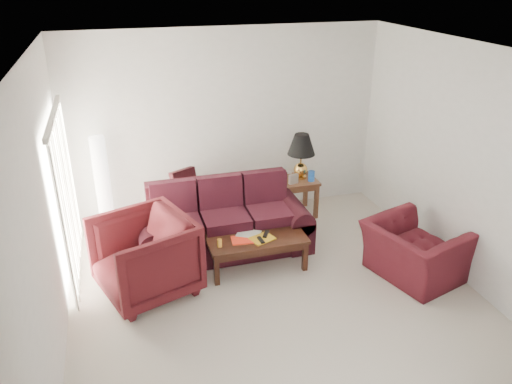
{
  "coord_description": "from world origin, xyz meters",
  "views": [
    {
      "loc": [
        -1.7,
        -4.95,
        3.82
      ],
      "look_at": [
        0.0,
        0.85,
        1.05
      ],
      "focal_mm": 35.0,
      "sensor_mm": 36.0,
      "label": 1
    }
  ],
  "objects_px": {
    "end_table": "(298,196)",
    "sofa": "(224,219)",
    "floor_lamp": "(103,187)",
    "armchair_left": "(145,257)",
    "armchair_right": "(413,252)",
    "coffee_table": "(256,251)"
  },
  "relations": [
    {
      "from": "end_table",
      "to": "coffee_table",
      "type": "distance_m",
      "value": 1.75
    },
    {
      "from": "end_table",
      "to": "armchair_right",
      "type": "xyz_separation_m",
      "value": [
        0.82,
        -2.15,
        0.06
      ]
    },
    {
      "from": "floor_lamp",
      "to": "armchair_left",
      "type": "xyz_separation_m",
      "value": [
        0.44,
        -1.69,
        -0.29
      ]
    },
    {
      "from": "sofa",
      "to": "coffee_table",
      "type": "xyz_separation_m",
      "value": [
        0.32,
        -0.55,
        -0.27
      ]
    },
    {
      "from": "end_table",
      "to": "floor_lamp",
      "type": "xyz_separation_m",
      "value": [
        -3.05,
        0.17,
        0.48
      ]
    },
    {
      "from": "floor_lamp",
      "to": "armchair_left",
      "type": "distance_m",
      "value": 1.77
    },
    {
      "from": "sofa",
      "to": "floor_lamp",
      "type": "height_order",
      "value": "floor_lamp"
    },
    {
      "from": "armchair_right",
      "to": "coffee_table",
      "type": "distance_m",
      "value": 2.09
    },
    {
      "from": "sofa",
      "to": "armchair_right",
      "type": "distance_m",
      "value": 2.62
    },
    {
      "from": "armchair_right",
      "to": "floor_lamp",
      "type": "bearing_deg",
      "value": 42.41
    },
    {
      "from": "sofa",
      "to": "end_table",
      "type": "height_order",
      "value": "sofa"
    },
    {
      "from": "end_table",
      "to": "coffee_table",
      "type": "bearing_deg",
      "value": -129.56
    },
    {
      "from": "end_table",
      "to": "floor_lamp",
      "type": "bearing_deg",
      "value": 176.81
    },
    {
      "from": "end_table",
      "to": "armchair_right",
      "type": "height_order",
      "value": "armchair_right"
    },
    {
      "from": "armchair_left",
      "to": "armchair_right",
      "type": "height_order",
      "value": "armchair_left"
    },
    {
      "from": "end_table",
      "to": "armchair_left",
      "type": "distance_m",
      "value": 3.02
    },
    {
      "from": "end_table",
      "to": "sofa",
      "type": "bearing_deg",
      "value": -150.76
    },
    {
      "from": "sofa",
      "to": "armchair_right",
      "type": "xyz_separation_m",
      "value": [
        2.24,
        -1.35,
        -0.13
      ]
    },
    {
      "from": "floor_lamp",
      "to": "armchair_right",
      "type": "bearing_deg",
      "value": -31.0
    },
    {
      "from": "floor_lamp",
      "to": "armchair_right",
      "type": "xyz_separation_m",
      "value": [
        3.86,
        -2.32,
        -0.43
      ]
    },
    {
      "from": "armchair_left",
      "to": "coffee_table",
      "type": "height_order",
      "value": "armchair_left"
    },
    {
      "from": "sofa",
      "to": "armchair_left",
      "type": "height_order",
      "value": "armchair_left"
    }
  ]
}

